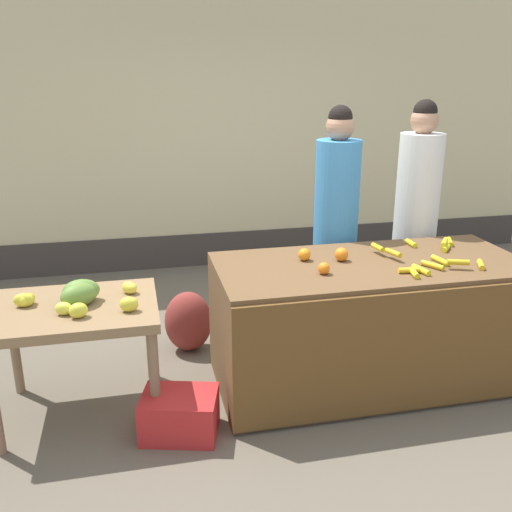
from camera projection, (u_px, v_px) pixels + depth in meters
name	position (u px, v px, depth m)	size (l,w,h in m)	color
ground_plane	(307.00, 384.00, 3.92)	(24.00, 24.00, 0.00)	#665B4C
market_wall_back	(232.00, 117.00, 5.99)	(7.03, 0.23, 3.24)	beige
fruit_stall_counter	(369.00, 323.00, 3.86)	(2.06, 0.94, 0.86)	brown
side_table_wooden	(76.00, 320.00, 3.41)	(0.98, 0.76, 0.73)	olive
banana_bunch_pile	(430.00, 257.00, 3.76)	(0.70, 0.71, 0.07)	gold
orange_pile	(325.00, 258.00, 3.69)	(0.32, 0.36, 0.09)	orange
mango_papaya_pile	(78.00, 296.00, 3.38)	(0.75, 0.44, 0.14)	yellow
vendor_woman_blue_shirt	(335.00, 226.00, 4.37)	(0.34, 0.34, 1.83)	#33333D
vendor_woman_white_shirt	(416.00, 219.00, 4.49)	(0.34, 0.34, 1.86)	#33333D
produce_crate	(180.00, 414.00, 3.35)	(0.44, 0.32, 0.26)	red
produce_sack	(188.00, 321.00, 4.33)	(0.36, 0.30, 0.48)	maroon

